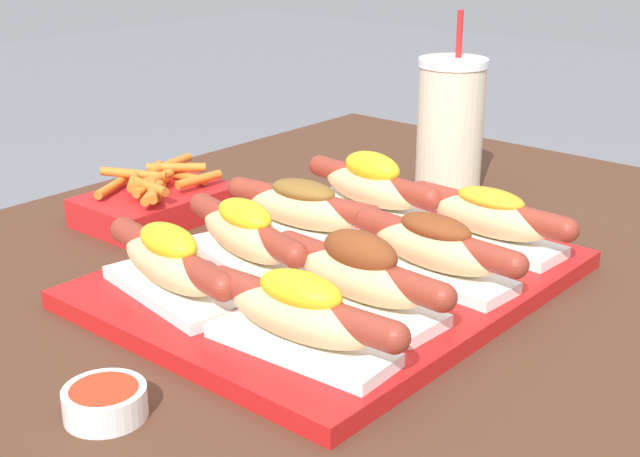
# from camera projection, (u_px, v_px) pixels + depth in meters

# --- Properties ---
(serving_tray) EXTENTS (0.45, 0.36, 0.02)m
(serving_tray) POSITION_uv_depth(u_px,v_px,m) (335.00, 278.00, 0.91)
(serving_tray) COLOR red
(serving_tray) RESTS_ON patio_table
(hot_dog_0) EXTENTS (0.07, 0.21, 0.07)m
(hot_dog_0) POSITION_uv_depth(u_px,v_px,m) (301.00, 315.00, 0.73)
(hot_dog_0) COLOR white
(hot_dog_0) RESTS_ON serving_tray
(hot_dog_1) EXTENTS (0.07, 0.21, 0.08)m
(hot_dog_1) POSITION_uv_depth(u_px,v_px,m) (360.00, 275.00, 0.80)
(hot_dog_1) COLOR white
(hot_dog_1) RESTS_ON serving_tray
(hot_dog_2) EXTENTS (0.07, 0.21, 0.07)m
(hot_dog_2) POSITION_uv_depth(u_px,v_px,m) (435.00, 248.00, 0.87)
(hot_dog_2) COLOR white
(hot_dog_2) RESTS_ON serving_tray
(hot_dog_3) EXTENTS (0.07, 0.21, 0.06)m
(hot_dog_3) POSITION_uv_depth(u_px,v_px,m) (489.00, 217.00, 0.96)
(hot_dog_3) COLOR white
(hot_dog_3) RESTS_ON serving_tray
(hot_dog_4) EXTENTS (0.09, 0.20, 0.07)m
(hot_dog_4) POSITION_uv_depth(u_px,v_px,m) (170.00, 263.00, 0.83)
(hot_dog_4) COLOR white
(hot_dog_4) RESTS_ON serving_tray
(hot_dog_5) EXTENTS (0.10, 0.20, 0.07)m
(hot_dog_5) POSITION_uv_depth(u_px,v_px,m) (245.00, 235.00, 0.90)
(hot_dog_5) COLOR white
(hot_dog_5) RESTS_ON serving_tray
(hot_dog_6) EXTENTS (0.08, 0.21, 0.07)m
(hot_dog_6) POSITION_uv_depth(u_px,v_px,m) (303.00, 209.00, 0.98)
(hot_dog_6) COLOR white
(hot_dog_6) RESTS_ON serving_tray
(hot_dog_7) EXTENTS (0.08, 0.21, 0.08)m
(hot_dog_7) POSITION_uv_depth(u_px,v_px,m) (372.00, 186.00, 1.05)
(hot_dog_7) COLOR white
(hot_dog_7) RESTS_ON serving_tray
(sauce_bowl) EXTENTS (0.06, 0.06, 0.02)m
(sauce_bowl) POSITION_uv_depth(u_px,v_px,m) (105.00, 401.00, 0.68)
(sauce_bowl) COLOR white
(sauce_bowl) RESTS_ON patio_table
(drink_cup) EXTENTS (0.09, 0.09, 0.24)m
(drink_cup) POSITION_uv_depth(u_px,v_px,m) (450.00, 126.00, 1.17)
(drink_cup) COLOR beige
(drink_cup) RESTS_ON patio_table
(fries_basket) EXTENTS (0.18, 0.14, 0.06)m
(fries_basket) POSITION_uv_depth(u_px,v_px,m) (156.00, 202.00, 1.09)
(fries_basket) COLOR red
(fries_basket) RESTS_ON patio_table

